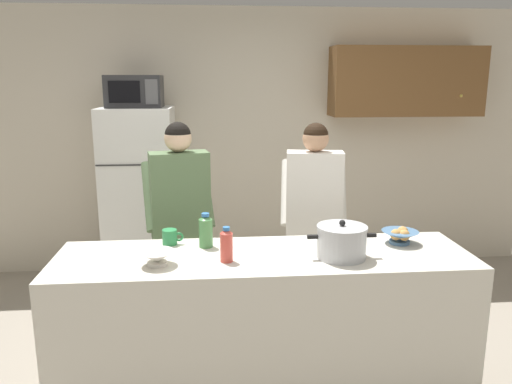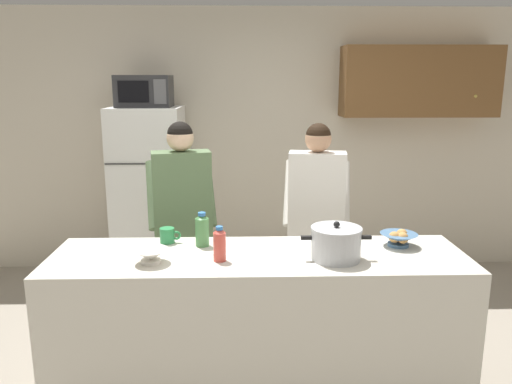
{
  "view_description": "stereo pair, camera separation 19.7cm",
  "coord_description": "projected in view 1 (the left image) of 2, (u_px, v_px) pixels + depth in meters",
  "views": [
    {
      "loc": [
        -0.29,
        -2.75,
        1.92
      ],
      "look_at": [
        0.0,
        0.55,
        1.17
      ],
      "focal_mm": 35.05,
      "sensor_mm": 36.0,
      "label": 1
    },
    {
      "loc": [
        -0.09,
        -2.76,
        1.92
      ],
      "look_at": [
        0.0,
        0.55,
        1.17
      ],
      "focal_mm": 35.05,
      "sensor_mm": 36.0,
      "label": 2
    }
  ],
  "objects": [
    {
      "name": "back_wall_unit",
      "position": [
        265.0,
        133.0,
        5.03
      ],
      "size": [
        6.0,
        0.48,
        2.6
      ],
      "color": "beige",
      "rests_on": "ground"
    },
    {
      "name": "kitchen_island",
      "position": [
        264.0,
        327.0,
        3.01
      ],
      "size": [
        2.43,
        0.68,
        0.92
      ],
      "primitive_type": "cube",
      "color": "silver",
      "rests_on": "ground"
    },
    {
      "name": "refrigerator",
      "position": [
        141.0,
        198.0,
        4.65
      ],
      "size": [
        0.64,
        0.68,
        1.67
      ],
      "color": "white",
      "rests_on": "ground"
    },
    {
      "name": "microwave",
      "position": [
        135.0,
        91.0,
        4.41
      ],
      "size": [
        0.48,
        0.37,
        0.28
      ],
      "color": "#2D2D30",
      "rests_on": "refrigerator"
    },
    {
      "name": "person_near_pot",
      "position": [
        180.0,
        208.0,
        3.59
      ],
      "size": [
        0.56,
        0.49,
        1.63
      ],
      "color": "black",
      "rests_on": "ground"
    },
    {
      "name": "person_by_sink",
      "position": [
        314.0,
        205.0,
        3.7
      ],
      "size": [
        0.54,
        0.47,
        1.62
      ],
      "color": "#726656",
      "rests_on": "ground"
    },
    {
      "name": "cooking_pot",
      "position": [
        342.0,
        242.0,
        2.84
      ],
      "size": [
        0.4,
        0.29,
        0.22
      ],
      "color": "silver",
      "rests_on": "kitchen_island"
    },
    {
      "name": "coffee_mug",
      "position": [
        170.0,
        237.0,
        3.08
      ],
      "size": [
        0.13,
        0.09,
        0.1
      ],
      "color": "#2D8C4C",
      "rests_on": "kitchen_island"
    },
    {
      "name": "bread_bowl",
      "position": [
        400.0,
        236.0,
        3.1
      ],
      "size": [
        0.23,
        0.23,
        0.1
      ],
      "color": "#4C7299",
      "rests_on": "kitchen_island"
    },
    {
      "name": "empty_bowl",
      "position": [
        157.0,
        257.0,
        2.73
      ],
      "size": [
        0.2,
        0.2,
        0.08
      ],
      "color": "white",
      "rests_on": "kitchen_island"
    },
    {
      "name": "bottle_near_edge",
      "position": [
        206.0,
        231.0,
        3.02
      ],
      "size": [
        0.08,
        0.08,
        0.21
      ],
      "color": "#4C8C4C",
      "rests_on": "kitchen_island"
    },
    {
      "name": "bottle_mid_counter",
      "position": [
        226.0,
        245.0,
        2.78
      ],
      "size": [
        0.07,
        0.07,
        0.2
      ],
      "color": "#D84C3F",
      "rests_on": "kitchen_island"
    }
  ]
}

